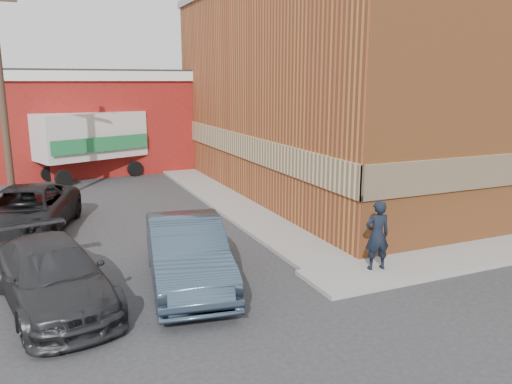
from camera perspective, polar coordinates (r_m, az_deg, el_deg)
name	(u,v)px	position (r m, az deg, el deg)	size (l,w,h in m)	color
ground	(312,272)	(13.62, 6.39, -9.03)	(90.00, 90.00, 0.00)	#28282B
brick_building	(376,88)	(24.88, 13.56, 11.51)	(14.25, 18.25, 9.36)	#A5592A
sidewalk_west	(221,197)	(21.71, -4.04, -0.61)	(1.80, 18.00, 0.12)	gray
warehouse	(46,120)	(31.03, -22.88, 7.56)	(16.30, 8.30, 5.60)	maroon
utility_pole	(1,88)	(19.99, -27.13, 10.50)	(2.00, 0.26, 9.00)	#493424
man	(377,235)	(13.48, 13.69, -4.82)	(0.68, 0.45, 1.86)	black
sedan	(187,253)	(12.57, -7.91, -6.87)	(1.78, 5.09, 1.68)	#344556
suv_a	(24,212)	(18.06, -24.98, -2.09)	(2.63, 5.70, 1.58)	black
suv_b	(53,276)	(12.22, -22.19, -8.85)	(2.03, 5.01, 1.45)	#28282A
box_truck	(103,140)	(27.49, -17.09, 5.71)	(7.22, 4.36, 3.43)	silver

